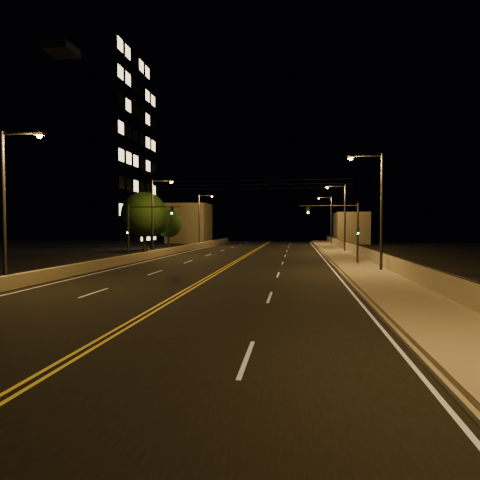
# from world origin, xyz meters

# --- Properties ---
(ground) EXTENTS (160.00, 160.00, 0.00)m
(ground) POSITION_xyz_m (0.00, 0.00, 0.00)
(ground) COLOR black
(ground) RESTS_ON ground
(road) EXTENTS (18.00, 120.00, 0.02)m
(road) POSITION_xyz_m (0.00, 20.00, 0.01)
(road) COLOR black
(road) RESTS_ON ground
(sidewalk) EXTENTS (3.60, 120.00, 0.30)m
(sidewalk) POSITION_xyz_m (10.80, 20.00, 0.15)
(sidewalk) COLOR gray
(sidewalk) RESTS_ON ground
(curb) EXTENTS (0.14, 120.00, 0.15)m
(curb) POSITION_xyz_m (8.93, 20.00, 0.07)
(curb) COLOR gray
(curb) RESTS_ON ground
(parapet_wall) EXTENTS (0.30, 120.00, 1.00)m
(parapet_wall) POSITION_xyz_m (12.45, 20.00, 0.80)
(parapet_wall) COLOR gray
(parapet_wall) RESTS_ON sidewalk
(jersey_barrier) EXTENTS (0.45, 120.00, 0.78)m
(jersey_barrier) POSITION_xyz_m (-9.64, 20.00, 0.39)
(jersey_barrier) COLOR gray
(jersey_barrier) RESTS_ON ground
(distant_building_right) EXTENTS (6.00, 10.00, 6.11)m
(distant_building_right) POSITION_xyz_m (16.50, 73.52, 3.06)
(distant_building_right) COLOR gray
(distant_building_right) RESTS_ON ground
(distant_building_left) EXTENTS (8.00, 8.00, 7.97)m
(distant_building_left) POSITION_xyz_m (-16.00, 71.08, 3.99)
(distant_building_left) COLOR gray
(distant_building_left) RESTS_ON ground
(parapet_rail) EXTENTS (0.06, 120.00, 0.06)m
(parapet_rail) POSITION_xyz_m (12.45, 20.00, 1.33)
(parapet_rail) COLOR black
(parapet_rail) RESTS_ON parapet_wall
(lane_markings) EXTENTS (17.32, 116.00, 0.00)m
(lane_markings) POSITION_xyz_m (0.00, 19.93, 0.02)
(lane_markings) COLOR silver
(lane_markings) RESTS_ON road
(streetlight_1) EXTENTS (2.55, 0.28, 8.62)m
(streetlight_1) POSITION_xyz_m (11.51, 21.16, 5.01)
(streetlight_1) COLOR #2D2D33
(streetlight_1) RESTS_ON ground
(streetlight_2) EXTENTS (2.55, 0.28, 8.62)m
(streetlight_2) POSITION_xyz_m (11.51, 43.11, 5.01)
(streetlight_2) COLOR #2D2D33
(streetlight_2) RESTS_ON ground
(streetlight_3) EXTENTS (2.55, 0.28, 8.62)m
(streetlight_3) POSITION_xyz_m (11.51, 63.07, 5.01)
(streetlight_3) COLOR #2D2D33
(streetlight_3) RESTS_ON ground
(streetlight_4) EXTENTS (2.55, 0.28, 8.62)m
(streetlight_4) POSITION_xyz_m (-9.91, 11.36, 5.01)
(streetlight_4) COLOR #2D2D33
(streetlight_4) RESTS_ON ground
(streetlight_5) EXTENTS (2.55, 0.28, 8.62)m
(streetlight_5) POSITION_xyz_m (-9.91, 34.34, 5.01)
(streetlight_5) COLOR #2D2D33
(streetlight_5) RESTS_ON ground
(streetlight_6) EXTENTS (2.55, 0.28, 8.62)m
(streetlight_6) POSITION_xyz_m (-9.91, 56.03, 5.01)
(streetlight_6) COLOR #2D2D33
(streetlight_6) RESTS_ON ground
(traffic_signal_right) EXTENTS (5.11, 0.31, 5.41)m
(traffic_signal_right) POSITION_xyz_m (9.92, 26.90, 3.49)
(traffic_signal_right) COLOR #2D2D33
(traffic_signal_right) RESTS_ON ground
(traffic_signal_left) EXTENTS (5.11, 0.31, 5.41)m
(traffic_signal_left) POSITION_xyz_m (-8.72, 26.90, 3.49)
(traffic_signal_left) COLOR #2D2D33
(traffic_signal_left) RESTS_ON ground
(overhead_wires) EXTENTS (22.00, 0.03, 0.83)m
(overhead_wires) POSITION_xyz_m (0.00, 29.50, 7.40)
(overhead_wires) COLOR black
(building_tower) EXTENTS (24.00, 15.00, 30.28)m
(building_tower) POSITION_xyz_m (-29.09, 47.55, 14.57)
(building_tower) COLOR gray
(building_tower) RESTS_ON ground
(tree_0) EXTENTS (5.73, 5.73, 7.77)m
(tree_0) POSITION_xyz_m (-13.40, 39.97, 4.90)
(tree_0) COLOR black
(tree_0) RESTS_ON ground
(tree_1) EXTENTS (5.25, 5.25, 7.11)m
(tree_1) POSITION_xyz_m (-15.23, 47.46, 4.48)
(tree_1) COLOR black
(tree_1) RESTS_ON ground
(tree_2) EXTENTS (4.56, 4.56, 6.18)m
(tree_2) POSITION_xyz_m (-15.09, 54.80, 3.89)
(tree_2) COLOR black
(tree_2) RESTS_ON ground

